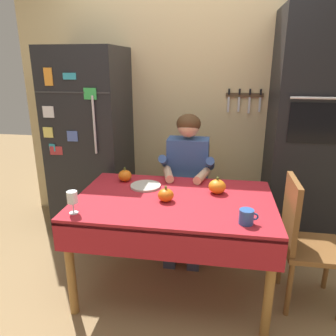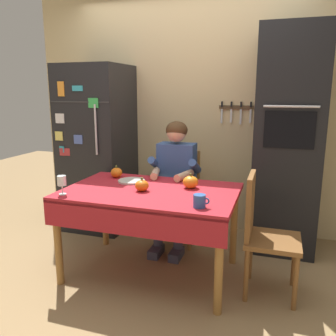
{
  "view_description": "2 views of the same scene",
  "coord_description": "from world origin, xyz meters",
  "px_view_note": "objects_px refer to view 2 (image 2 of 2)",
  "views": [
    {
      "loc": [
        0.29,
        -1.99,
        1.66
      ],
      "look_at": [
        -0.06,
        0.23,
        0.92
      ],
      "focal_mm": 34.48,
      "sensor_mm": 36.0,
      "label": 1
    },
    {
      "loc": [
        0.98,
        -2.46,
        1.53
      ],
      "look_at": [
        0.1,
        0.26,
        0.89
      ],
      "focal_mm": 37.32,
      "sensor_mm": 36.0,
      "label": 2
    }
  ],
  "objects_px": {
    "seated_person": "(175,174)",
    "pumpkin_medium": "(142,186)",
    "pumpkin_small": "(191,182)",
    "wall_oven": "(288,142)",
    "chair_behind_person": "(180,191)",
    "pumpkin_large": "(117,173)",
    "coffee_mug": "(200,201)",
    "refrigerator": "(98,148)",
    "wine_glass": "(62,181)",
    "chair_right_side": "(263,229)",
    "serving_tray": "(131,181)",
    "dining_table": "(150,200)"
  },
  "relations": [
    {
      "from": "dining_table",
      "to": "chair_behind_person",
      "type": "height_order",
      "value": "chair_behind_person"
    },
    {
      "from": "refrigerator",
      "to": "chair_behind_person",
      "type": "bearing_deg",
      "value": -5.26
    },
    {
      "from": "refrigerator",
      "to": "coffee_mug",
      "type": "distance_m",
      "value": 1.85
    },
    {
      "from": "refrigerator",
      "to": "chair_behind_person",
      "type": "xyz_separation_m",
      "value": [
        0.98,
        -0.09,
        -0.39
      ]
    },
    {
      "from": "wine_glass",
      "to": "refrigerator",
      "type": "bearing_deg",
      "value": 106.2
    },
    {
      "from": "coffee_mug",
      "to": "pumpkin_small",
      "type": "xyz_separation_m",
      "value": [
        -0.18,
        0.45,
        0.01
      ]
    },
    {
      "from": "refrigerator",
      "to": "pumpkin_large",
      "type": "relative_size",
      "value": 15.76
    },
    {
      "from": "coffee_mug",
      "to": "wine_glass",
      "type": "height_order",
      "value": "wine_glass"
    },
    {
      "from": "wall_oven",
      "to": "pumpkin_large",
      "type": "height_order",
      "value": "wall_oven"
    },
    {
      "from": "chair_right_side",
      "to": "serving_tray",
      "type": "relative_size",
      "value": 3.94
    },
    {
      "from": "dining_table",
      "to": "pumpkin_large",
      "type": "height_order",
      "value": "pumpkin_large"
    },
    {
      "from": "wall_oven",
      "to": "pumpkin_medium",
      "type": "bearing_deg",
      "value": -138.92
    },
    {
      "from": "chair_behind_person",
      "to": "wine_glass",
      "type": "distance_m",
      "value": 1.32
    },
    {
      "from": "chair_right_side",
      "to": "coffee_mug",
      "type": "height_order",
      "value": "chair_right_side"
    },
    {
      "from": "refrigerator",
      "to": "chair_right_side",
      "type": "distance_m",
      "value": 2.08
    },
    {
      "from": "dining_table",
      "to": "serving_tray",
      "type": "bearing_deg",
      "value": 140.41
    },
    {
      "from": "chair_behind_person",
      "to": "pumpkin_medium",
      "type": "bearing_deg",
      "value": -95.65
    },
    {
      "from": "pumpkin_small",
      "to": "wall_oven",
      "type": "bearing_deg",
      "value": 45.1
    },
    {
      "from": "pumpkin_small",
      "to": "serving_tray",
      "type": "relative_size",
      "value": 0.54
    },
    {
      "from": "seated_person",
      "to": "serving_tray",
      "type": "relative_size",
      "value": 5.27
    },
    {
      "from": "dining_table",
      "to": "pumpkin_small",
      "type": "distance_m",
      "value": 0.37
    },
    {
      "from": "chair_right_side",
      "to": "pumpkin_medium",
      "type": "bearing_deg",
      "value": -176.99
    },
    {
      "from": "wine_glass",
      "to": "pumpkin_small",
      "type": "relative_size",
      "value": 1.18
    },
    {
      "from": "chair_behind_person",
      "to": "pumpkin_medium",
      "type": "height_order",
      "value": "chair_behind_person"
    },
    {
      "from": "chair_behind_person",
      "to": "pumpkin_large",
      "type": "height_order",
      "value": "chair_behind_person"
    },
    {
      "from": "refrigerator",
      "to": "wine_glass",
      "type": "distance_m",
      "value": 1.25
    },
    {
      "from": "refrigerator",
      "to": "serving_tray",
      "type": "height_order",
      "value": "refrigerator"
    },
    {
      "from": "refrigerator",
      "to": "coffee_mug",
      "type": "height_order",
      "value": "refrigerator"
    },
    {
      "from": "dining_table",
      "to": "pumpkin_small",
      "type": "bearing_deg",
      "value": 29.46
    },
    {
      "from": "chair_behind_person",
      "to": "wine_glass",
      "type": "height_order",
      "value": "chair_behind_person"
    },
    {
      "from": "chair_behind_person",
      "to": "chair_right_side",
      "type": "distance_m",
      "value": 1.17
    },
    {
      "from": "wall_oven",
      "to": "pumpkin_small",
      "type": "xyz_separation_m",
      "value": [
        -0.75,
        -0.75,
        -0.26
      ]
    },
    {
      "from": "seated_person",
      "to": "serving_tray",
      "type": "bearing_deg",
      "value": -125.34
    },
    {
      "from": "wall_oven",
      "to": "chair_right_side",
      "type": "bearing_deg",
      "value": -99.32
    },
    {
      "from": "pumpkin_large",
      "to": "serving_tray",
      "type": "relative_size",
      "value": 0.48
    },
    {
      "from": "chair_behind_person",
      "to": "serving_tray",
      "type": "relative_size",
      "value": 3.94
    },
    {
      "from": "serving_tray",
      "to": "coffee_mug",
      "type": "bearing_deg",
      "value": -34.02
    },
    {
      "from": "refrigerator",
      "to": "pumpkin_small",
      "type": "xyz_separation_m",
      "value": [
        1.25,
        -0.71,
        -0.11
      ]
    },
    {
      "from": "seated_person",
      "to": "pumpkin_medium",
      "type": "distance_m",
      "value": 0.65
    },
    {
      "from": "wine_glass",
      "to": "pumpkin_large",
      "type": "xyz_separation_m",
      "value": [
        0.16,
        0.62,
        -0.06
      ]
    },
    {
      "from": "pumpkin_small",
      "to": "serving_tray",
      "type": "distance_m",
      "value": 0.55
    },
    {
      "from": "chair_behind_person",
      "to": "pumpkin_small",
      "type": "xyz_separation_m",
      "value": [
        0.27,
        -0.62,
        0.28
      ]
    },
    {
      "from": "wall_oven",
      "to": "seated_person",
      "type": "height_order",
      "value": "wall_oven"
    },
    {
      "from": "refrigerator",
      "to": "pumpkin_medium",
      "type": "distance_m",
      "value": 1.29
    },
    {
      "from": "wall_oven",
      "to": "pumpkin_small",
      "type": "relative_size",
      "value": 16.44
    },
    {
      "from": "chair_right_side",
      "to": "coffee_mug",
      "type": "bearing_deg",
      "value": -144.6
    },
    {
      "from": "dining_table",
      "to": "coffee_mug",
      "type": "relative_size",
      "value": 12.16
    },
    {
      "from": "wine_glass",
      "to": "chair_behind_person",
      "type": "bearing_deg",
      "value": 60.29
    },
    {
      "from": "wine_glass",
      "to": "serving_tray",
      "type": "bearing_deg",
      "value": 56.13
    },
    {
      "from": "refrigerator",
      "to": "pumpkin_small",
      "type": "relative_size",
      "value": 14.09
    }
  ]
}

